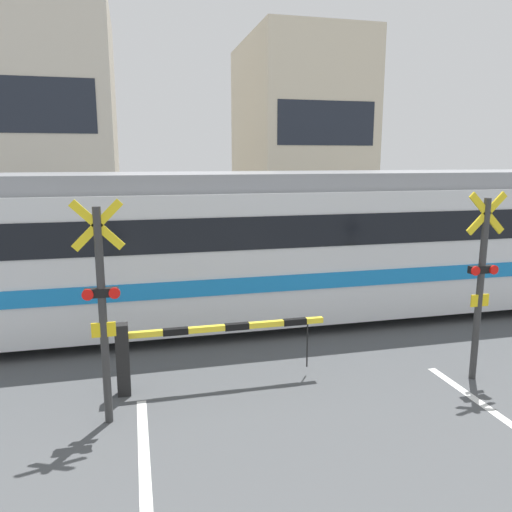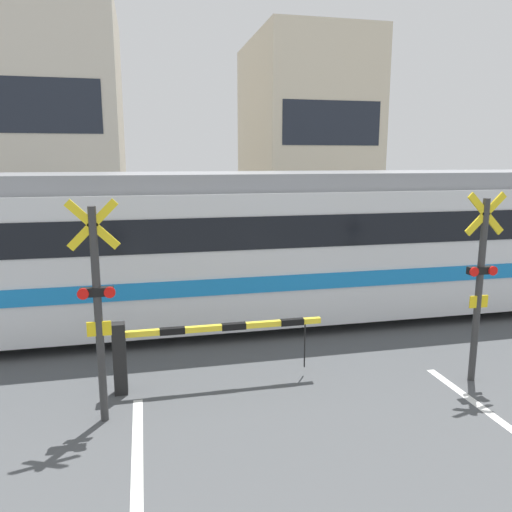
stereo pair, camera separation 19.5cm
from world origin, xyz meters
TOP-DOWN VIEW (x-y plane):
  - rail_track_near at (0.00, 11.24)m, footprint 50.00×0.10m
  - rail_track_far at (0.00, 12.68)m, footprint 50.00×0.10m
  - commuter_train at (-1.34, 11.96)m, footprint 20.71×2.85m
  - crossing_barrier_near at (-1.94, 8.87)m, footprint 3.37×0.20m
  - crossing_barrier_far at (1.94, 14.57)m, footprint 3.37×0.20m
  - crossing_signal_left at (-2.93, 8.07)m, footprint 0.68×0.15m
  - crossing_signal_right at (2.93, 8.07)m, footprint 0.68×0.15m
  - pedestrian at (0.80, 16.84)m, footprint 0.38×0.22m
  - building_left_of_street at (-6.54, 25.66)m, footprint 6.92×7.73m
  - building_right_of_street at (5.67, 25.66)m, footprint 5.18×7.73m

SIDE VIEW (x-z plane):
  - rail_track_near at x=0.00m, z-range 0.00..0.08m
  - rail_track_far at x=0.00m, z-range 0.00..0.08m
  - crossing_barrier_near at x=-1.94m, z-range 0.18..1.32m
  - crossing_barrier_far at x=1.94m, z-range 0.18..1.32m
  - pedestrian at x=0.80m, z-range 0.13..1.82m
  - crossing_signal_left at x=-2.93m, z-range 0.16..3.27m
  - crossing_signal_right at x=2.93m, z-range 0.16..3.27m
  - commuter_train at x=-1.34m, z-range 0.12..3.44m
  - building_right_of_street at x=5.67m, z-range 0.00..9.24m
  - building_left_of_street at x=-6.54m, z-range 0.00..10.08m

